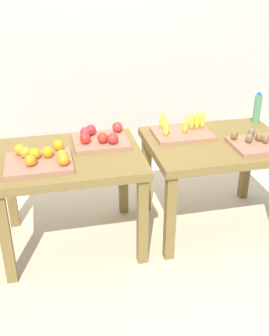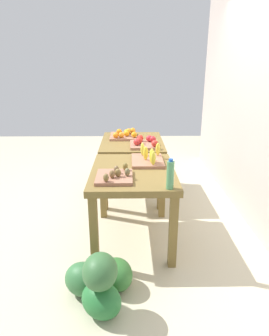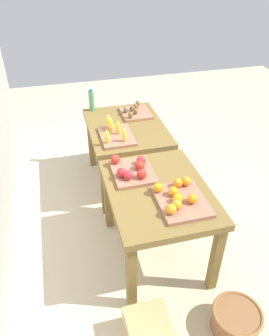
{
  "view_description": "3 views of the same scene",
  "coord_description": "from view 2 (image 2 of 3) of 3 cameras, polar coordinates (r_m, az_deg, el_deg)",
  "views": [
    {
      "loc": [
        -0.69,
        -2.68,
        2.01
      ],
      "look_at": [
        -0.07,
        0.05,
        0.57
      ],
      "focal_mm": 44.59,
      "sensor_mm": 36.0,
      "label": 1
    },
    {
      "loc": [
        3.28,
        -0.03,
        1.73
      ],
      "look_at": [
        -0.04,
        0.02,
        0.56
      ],
      "focal_mm": 32.26,
      "sensor_mm": 36.0,
      "label": 2
    },
    {
      "loc": [
        -2.5,
        0.7,
        2.4
      ],
      "look_at": [
        0.07,
        0.03,
        0.53
      ],
      "focal_mm": 35.14,
      "sensor_mm": 36.0,
      "label": 3
    }
  ],
  "objects": [
    {
      "name": "ground_plane",
      "position": [
        3.71,
        -0.35,
        -8.35
      ],
      "size": [
        8.0,
        8.0,
        0.0
      ],
      "primitive_type": "plane",
      "color": "beige"
    },
    {
      "name": "back_wall",
      "position": [
        3.57,
        22.59,
        14.34
      ],
      "size": [
        4.4,
        0.12,
        3.0
      ],
      "primitive_type": "cube",
      "color": "#BCACA3",
      "rests_on": "ground_plane"
    },
    {
      "name": "display_table_left",
      "position": [
        3.99,
        -0.45,
        3.62
      ],
      "size": [
        1.04,
        0.8,
        0.75
      ],
      "color": "brown",
      "rests_on": "ground_plane"
    },
    {
      "name": "display_table_right",
      "position": [
        2.93,
        -0.28,
        -2.34
      ],
      "size": [
        1.04,
        0.8,
        0.75
      ],
      "color": "brown",
      "rests_on": "ground_plane"
    },
    {
      "name": "orange_bin",
      "position": [
        4.14,
        -1.92,
        6.28
      ],
      "size": [
        0.44,
        0.37,
        0.11
      ],
      "color": "#9D6951",
      "rests_on": "display_table_left"
    },
    {
      "name": "apple_bin",
      "position": [
        3.71,
        1.94,
        4.78
      ],
      "size": [
        0.41,
        0.34,
        0.11
      ],
      "color": "#9D6951",
      "rests_on": "display_table_left"
    },
    {
      "name": "banana_crate",
      "position": [
        3.09,
        2.62,
        1.78
      ],
      "size": [
        0.44,
        0.32,
        0.17
      ],
      "color": "#9D6951",
      "rests_on": "display_table_right"
    },
    {
      "name": "kiwi_bin",
      "position": [
        2.66,
        -3.67,
        -1.48
      ],
      "size": [
        0.36,
        0.32,
        0.1
      ],
      "color": "#9D6951",
      "rests_on": "display_table_right"
    },
    {
      "name": "water_bottle",
      "position": [
        2.43,
        6.77,
        -1.3
      ],
      "size": [
        0.06,
        0.06,
        0.26
      ],
      "color": "#4C8C59",
      "rests_on": "display_table_right"
    },
    {
      "name": "watermelon_pile",
      "position": [
        2.41,
        -6.51,
        -20.52
      ],
      "size": [
        0.65,
        0.61,
        0.49
      ],
      "color": "#246A31",
      "rests_on": "ground_plane"
    },
    {
      "name": "wicker_basket",
      "position": [
        4.96,
        -4.55,
        0.3
      ],
      "size": [
        0.36,
        0.36,
        0.2
      ],
      "color": "brown",
      "rests_on": "ground_plane"
    },
    {
      "name": "cardboard_produce_box",
      "position": [
        4.94,
        2.98,
        0.54
      ],
      "size": [
        0.4,
        0.3,
        0.26
      ],
      "primitive_type": "cube",
      "color": "tan",
      "rests_on": "ground_plane"
    }
  ]
}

